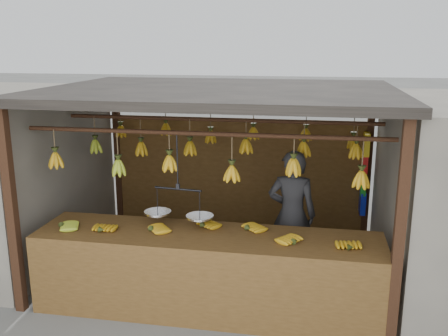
# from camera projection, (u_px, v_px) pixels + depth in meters

# --- Properties ---
(ground) EXTENTS (80.00, 80.00, 0.00)m
(ground) POSITION_uv_depth(u_px,v_px,m) (220.00, 266.00, 6.74)
(ground) COLOR #5B5B57
(stall) EXTENTS (4.30, 3.30, 2.40)m
(stall) POSITION_uv_depth(u_px,v_px,m) (224.00, 118.00, 6.57)
(stall) COLOR black
(stall) RESTS_ON ground
(counter) EXTENTS (3.82, 0.87, 0.96)m
(counter) POSITION_uv_depth(u_px,v_px,m) (205.00, 255.00, 5.37)
(counter) COLOR brown
(counter) RESTS_ON ground
(hanging_bananas) EXTENTS (3.62, 2.25, 0.39)m
(hanging_bananas) POSITION_uv_depth(u_px,v_px,m) (219.00, 149.00, 6.35)
(hanging_bananas) COLOR #C28C14
(hanging_bananas) RESTS_ON ground
(balance_scale) EXTENTS (0.80, 0.35, 0.94)m
(balance_scale) POSITION_uv_depth(u_px,v_px,m) (178.00, 211.00, 5.56)
(balance_scale) COLOR black
(balance_scale) RESTS_ON ground
(vendor) EXTENTS (0.62, 0.42, 1.67)m
(vendor) POSITION_uv_depth(u_px,v_px,m) (292.00, 215.00, 6.27)
(vendor) COLOR #262628
(vendor) RESTS_ON ground
(bag_bundles) EXTENTS (0.08, 0.26, 1.24)m
(bag_bundles) POSITION_uv_depth(u_px,v_px,m) (364.00, 174.00, 7.44)
(bag_bundles) COLOR yellow
(bag_bundles) RESTS_ON ground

